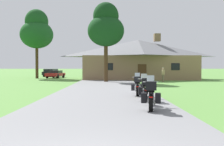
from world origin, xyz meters
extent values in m
plane|color=#56893D|center=(0.00, 20.00, 0.00)|extent=(500.00, 500.00, 0.00)
cube|color=slate|center=(0.00, 18.00, 0.03)|extent=(6.40, 80.00, 0.06)
cylinder|color=black|center=(2.12, 7.28, 0.38)|extent=(0.21, 0.65, 0.64)
cylinder|color=black|center=(1.90, 5.86, 0.38)|extent=(0.25, 0.66, 0.64)
cube|color=silver|center=(2.01, 6.55, 0.44)|extent=(0.34, 0.59, 0.30)
ellipsoid|color=#B2B5BC|center=(2.05, 6.81, 0.89)|extent=(0.38, 0.56, 0.26)
cube|color=black|center=(1.97, 6.35, 0.80)|extent=(0.36, 0.56, 0.10)
cylinder|color=silver|center=(2.11, 7.24, 1.08)|extent=(0.66, 0.13, 0.03)
cylinder|color=silver|center=(2.12, 7.28, 0.74)|extent=(0.10, 0.24, 0.73)
cube|color=#B2BCC6|center=(2.13, 7.34, 1.22)|extent=(0.33, 0.16, 0.27)
sphere|color=silver|center=(2.11, 7.24, 0.94)|extent=(0.11, 0.11, 0.11)
cube|color=black|center=(1.89, 5.81, 1.02)|extent=(0.45, 0.42, 0.32)
cube|color=red|center=(1.86, 5.64, 0.60)|extent=(0.14, 0.05, 0.06)
cylinder|color=silver|center=(2.09, 6.15, 0.28)|extent=(0.15, 0.55, 0.07)
cube|color=black|center=(1.65, 5.95, 0.56)|extent=(0.26, 0.43, 0.36)
cube|color=black|center=(2.16, 5.87, 0.56)|extent=(0.26, 0.43, 0.36)
cylinder|color=black|center=(2.22, 10.05, 0.38)|extent=(0.16, 0.65, 0.64)
cylinder|color=black|center=(2.12, 8.62, 0.38)|extent=(0.20, 0.65, 0.64)
cube|color=silver|center=(2.17, 9.31, 0.44)|extent=(0.30, 0.58, 0.30)
ellipsoid|color=gold|center=(2.19, 9.57, 0.89)|extent=(0.34, 0.54, 0.26)
cube|color=black|center=(2.15, 9.11, 0.80)|extent=(0.32, 0.54, 0.10)
cylinder|color=silver|center=(2.22, 10.01, 1.08)|extent=(0.66, 0.08, 0.03)
cylinder|color=silver|center=(2.22, 10.05, 0.74)|extent=(0.08, 0.24, 0.73)
cube|color=#B2BCC6|center=(2.23, 10.11, 1.22)|extent=(0.33, 0.13, 0.27)
sphere|color=silver|center=(2.22, 10.01, 0.94)|extent=(0.11, 0.11, 0.11)
cube|color=black|center=(2.11, 8.57, 1.02)|extent=(0.43, 0.39, 0.32)
cube|color=red|center=(2.10, 8.40, 0.60)|extent=(0.14, 0.04, 0.06)
cylinder|color=silver|center=(2.28, 8.92, 0.28)|extent=(0.11, 0.55, 0.07)
cube|color=black|center=(1.86, 8.68, 0.56)|extent=(0.23, 0.41, 0.36)
cube|color=black|center=(2.38, 8.65, 0.56)|extent=(0.23, 0.41, 0.36)
cylinder|color=black|center=(2.11, 12.22, 0.38)|extent=(0.17, 0.65, 0.64)
cylinder|color=black|center=(1.96, 10.79, 0.38)|extent=(0.22, 0.65, 0.64)
cube|color=silver|center=(2.03, 11.49, 0.44)|extent=(0.32, 0.58, 0.30)
ellipsoid|color=#1E3899|center=(2.06, 11.74, 0.89)|extent=(0.35, 0.55, 0.26)
cube|color=black|center=(2.01, 11.29, 0.80)|extent=(0.33, 0.55, 0.10)
cylinder|color=silver|center=(2.10, 12.18, 1.08)|extent=(0.66, 0.10, 0.03)
cylinder|color=silver|center=(2.11, 12.22, 0.74)|extent=(0.08, 0.24, 0.73)
cube|color=#B2BCC6|center=(2.11, 12.28, 1.22)|extent=(0.33, 0.14, 0.27)
sphere|color=silver|center=(2.10, 12.18, 0.94)|extent=(0.11, 0.11, 0.11)
cube|color=black|center=(1.95, 10.74, 1.02)|extent=(0.43, 0.40, 0.32)
cube|color=red|center=(1.94, 10.57, 0.60)|extent=(0.14, 0.04, 0.06)
cylinder|color=silver|center=(2.13, 11.09, 0.28)|extent=(0.13, 0.55, 0.07)
cube|color=black|center=(1.70, 10.87, 0.56)|extent=(0.24, 0.42, 0.36)
cube|color=black|center=(2.22, 10.81, 0.56)|extent=(0.24, 0.42, 0.36)
cube|color=#896B4C|center=(4.52, 32.75, 1.62)|extent=(15.28, 8.77, 3.24)
pyramid|color=slate|center=(4.52, 32.75, 4.46)|extent=(16.20, 9.29, 2.44)
cube|color=brown|center=(7.27, 32.75, 6.03)|extent=(0.90, 0.90, 1.10)
cube|color=#472D19|center=(4.52, 28.34, 1.05)|extent=(1.10, 0.08, 2.10)
cube|color=black|center=(0.24, 28.34, 1.78)|extent=(1.10, 0.06, 0.90)
cube|color=black|center=(8.80, 28.34, 1.78)|extent=(1.10, 0.06, 0.90)
cylinder|color=#75664C|center=(6.54, 25.01, 0.43)|extent=(0.14, 0.14, 0.86)
cylinder|color=#75664C|center=(6.48, 25.18, 0.43)|extent=(0.14, 0.14, 0.86)
cube|color=tan|center=(6.51, 25.10, 1.14)|extent=(0.33, 0.41, 0.56)
cylinder|color=tan|center=(6.59, 24.88, 1.12)|extent=(0.09, 0.09, 0.58)
cylinder|color=tan|center=(6.43, 25.31, 1.12)|extent=(0.09, 0.09, 0.58)
sphere|color=tan|center=(6.51, 25.10, 1.56)|extent=(0.21, 0.21, 0.21)
cylinder|color=#B2AD99|center=(6.51, 25.10, 1.66)|extent=(0.22, 0.22, 0.05)
cylinder|color=#422D19|center=(-10.74, 34.64, 2.66)|extent=(0.44, 0.44, 5.32)
ellipsoid|color=#194C1E|center=(-10.74, 34.64, 6.68)|extent=(4.94, 4.94, 4.20)
ellipsoid|color=#16441B|center=(-10.74, 34.64, 8.66)|extent=(3.46, 3.46, 3.71)
cylinder|color=#422D19|center=(-0.06, 25.10, 2.36)|extent=(0.44, 0.44, 4.71)
ellipsoid|color=#143D19|center=(-0.06, 25.10, 5.86)|extent=(4.18, 4.18, 3.55)
ellipsoid|color=#123716|center=(-0.06, 25.10, 7.54)|extent=(2.93, 2.93, 3.14)
cube|color=black|center=(-10.33, 42.24, 0.62)|extent=(2.36, 4.78, 0.60)
cube|color=black|center=(-10.35, 42.04, 1.16)|extent=(1.98, 3.39, 0.48)
cylinder|color=black|center=(-11.00, 43.75, 0.32)|extent=(0.29, 0.66, 0.64)
cylinder|color=black|center=(-9.32, 43.56, 0.32)|extent=(0.29, 0.66, 0.64)
cylinder|color=black|center=(-11.33, 40.92, 0.32)|extent=(0.29, 0.66, 0.64)
cylinder|color=black|center=(-9.65, 40.72, 0.32)|extent=(0.29, 0.66, 0.64)
cube|color=maroon|center=(-8.25, 36.10, 0.55)|extent=(2.47, 4.44, 0.46)
cube|color=black|center=(-8.23, 36.20, 0.99)|extent=(1.89, 2.12, 0.42)
cylinder|color=black|center=(-8.88, 37.52, 0.32)|extent=(0.32, 0.67, 0.64)
cylinder|color=black|center=(-7.21, 37.26, 0.32)|extent=(0.32, 0.67, 0.64)
cylinder|color=black|center=(-9.29, 34.95, 0.32)|extent=(0.32, 0.67, 0.64)
cylinder|color=black|center=(-7.61, 34.69, 0.32)|extent=(0.32, 0.67, 0.64)
camera|label=1|loc=(0.36, -3.34, 1.71)|focal=39.82mm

